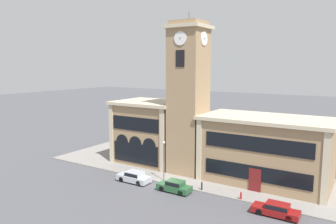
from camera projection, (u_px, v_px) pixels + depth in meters
ground_plane at (166, 184)px, 42.61m from camera, size 300.00×300.00×0.00m
sidewalk_kerb at (191, 170)px, 48.33m from camera, size 45.16×13.68×0.15m
clock_tower at (188, 99)px, 45.99m from camera, size 5.29×5.29×22.57m
town_hall_left_wing at (151, 131)px, 52.35m from camera, size 10.96×8.87×9.79m
town_hall_right_wing at (265, 150)px, 42.73m from camera, size 16.68×8.87×8.79m
parked_car_near at (134, 177)px, 43.31m from camera, size 4.58×1.91×1.49m
parked_car_mid at (175, 186)px, 39.99m from camera, size 4.26×1.74×1.45m
parked_car_far at (276, 209)px, 33.53m from camera, size 4.76×1.72×1.38m
street_lamp at (164, 155)px, 43.17m from camera, size 0.36×0.36×5.36m
bollard at (202, 186)px, 40.26m from camera, size 0.18×0.18×1.06m
fire_hydrant at (241, 196)px, 37.45m from camera, size 0.22×0.22×0.87m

